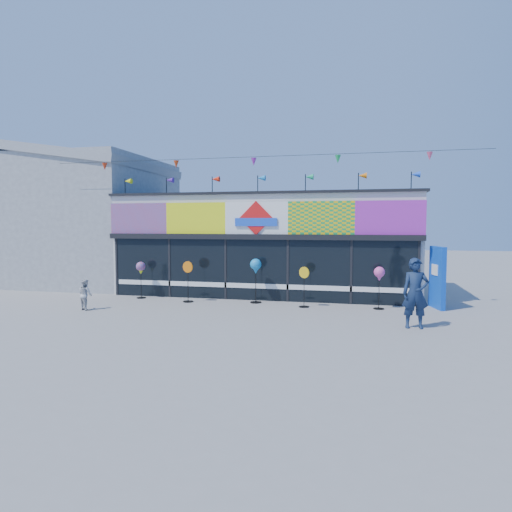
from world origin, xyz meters
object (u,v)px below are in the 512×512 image
(spinner_0, at_px, (141,269))
(adult_man, at_px, (415,293))
(spinner_3, at_px, (304,286))
(spinner_2, at_px, (256,268))
(spinner_4, at_px, (379,275))
(child, at_px, (85,294))
(blue_sign, at_px, (437,277))
(spinner_1, at_px, (188,280))

(spinner_0, xyz_separation_m, adult_man, (9.80, -2.98, -0.16))
(spinner_0, relative_size, spinner_3, 1.01)
(spinner_0, height_order, spinner_2, spinner_2)
(spinner_4, distance_m, child, 9.92)
(blue_sign, xyz_separation_m, spinner_3, (-4.44, -0.82, -0.32))
(spinner_0, xyz_separation_m, child, (-0.68, -2.64, -0.62))
(adult_man, height_order, child, adult_man)
(spinner_1, xyz_separation_m, child, (-2.79, -2.23, -0.28))
(child, bearing_deg, blue_sign, -139.59)
(spinner_1, xyz_separation_m, spinner_3, (4.31, -0.08, -0.06))
(spinner_3, bearing_deg, spinner_2, 165.37)
(spinner_4, bearing_deg, spinner_1, -178.80)
(spinner_1, bearing_deg, spinner_2, 9.10)
(spinner_3, xyz_separation_m, child, (-7.09, -2.15, -0.22))
(blue_sign, xyz_separation_m, child, (-11.54, -2.97, -0.55))
(adult_man, relative_size, child, 1.88)
(spinner_2, xyz_separation_m, spinner_3, (1.83, -0.48, -0.55))
(spinner_3, bearing_deg, spinner_1, 178.93)
(spinner_0, bearing_deg, spinner_4, -1.71)
(spinner_4, relative_size, child, 1.39)
(spinner_1, relative_size, spinner_4, 1.05)
(spinner_0, xyz_separation_m, spinner_2, (4.58, -0.01, 0.16))
(child, bearing_deg, spinner_2, -127.51)
(spinner_1, distance_m, spinner_4, 6.83)
(blue_sign, xyz_separation_m, spinner_4, (-1.93, -0.60, 0.09))
(spinner_1, bearing_deg, spinner_4, 1.20)
(child, bearing_deg, spinner_4, -140.16)
(child, bearing_deg, spinner_0, -78.51)
(blue_sign, height_order, spinner_0, blue_sign)
(spinner_0, bearing_deg, blue_sign, 1.74)
(spinner_1, distance_m, child, 3.58)
(spinner_3, distance_m, child, 7.41)
(spinner_0, relative_size, child, 1.37)
(spinner_0, distance_m, spinner_3, 6.44)
(spinner_2, bearing_deg, spinner_4, -3.34)
(spinner_0, distance_m, child, 2.80)
(blue_sign, bearing_deg, spinner_2, 169.17)
(blue_sign, bearing_deg, spinner_3, 176.50)
(spinner_0, distance_m, adult_man, 10.24)
(spinner_3, xyz_separation_m, spinner_4, (2.51, 0.22, 0.41))
(spinner_1, height_order, child, spinner_1)
(blue_sign, relative_size, spinner_1, 1.40)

